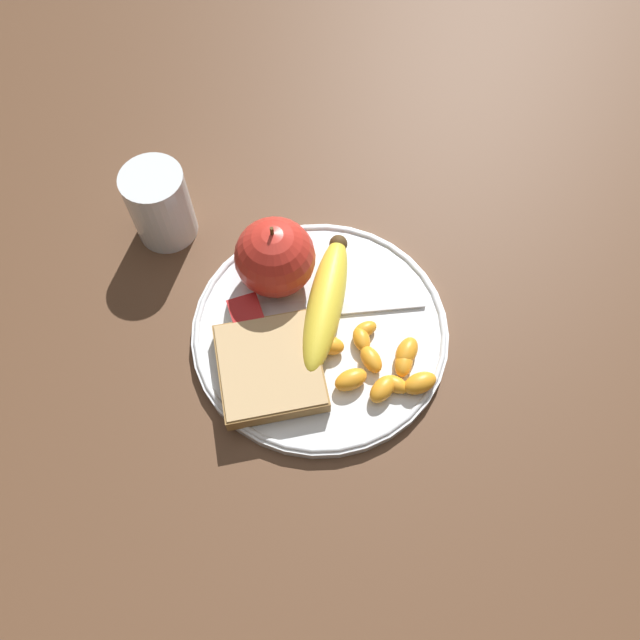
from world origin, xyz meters
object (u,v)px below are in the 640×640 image
object	(u,v)px
bread_slice	(270,368)
apple	(275,257)
jam_packet	(247,317)
fork	(324,311)
juice_glass	(161,206)
banana	(326,301)
plate	(320,331)

from	to	relation	value
bread_slice	apple	bearing A→B (deg)	159.25
bread_slice	jam_packet	world-z (taller)	same
apple	fork	world-z (taller)	apple
bread_slice	jam_packet	distance (m)	0.06
bread_slice	juice_glass	bearing A→B (deg)	-164.72
banana	bread_slice	distance (m)	0.09
apple	jam_packet	distance (m)	0.07
plate	juice_glass	xyz separation A→B (m)	(-0.18, -0.12, 0.03)
banana	bread_slice	xyz separation A→B (m)	(0.05, -0.08, -0.01)
plate	fork	size ratio (longest dim) A/B	1.48
juice_glass	apple	size ratio (longest dim) A/B	0.98
bread_slice	fork	xyz separation A→B (m)	(-0.05, 0.07, -0.01)
plate	banana	world-z (taller)	banana
fork	banana	bearing A→B (deg)	-135.56
fork	juice_glass	bearing A→B (deg)	-38.52
juice_glass	banana	bearing A→B (deg)	39.13
bread_slice	jam_packet	xyz separation A→B (m)	(-0.06, -0.01, -0.00)
plate	bread_slice	world-z (taller)	bread_slice
juice_glass	fork	bearing A→B (deg)	38.13
plate	fork	xyz separation A→B (m)	(-0.02, 0.01, 0.01)
juice_glass	fork	xyz separation A→B (m)	(0.17, 0.13, -0.03)
banana	apple	bearing A→B (deg)	-145.23
jam_packet	banana	bearing A→B (deg)	80.75
plate	banana	size ratio (longest dim) A/B	1.69
apple	bread_slice	size ratio (longest dim) A/B	0.78
plate	jam_packet	distance (m)	0.08
juice_glass	apple	bearing A→B (deg)	41.04
plate	jam_packet	world-z (taller)	jam_packet
bread_slice	fork	bearing A→B (deg)	123.10
plate	apple	xyz separation A→B (m)	(-0.07, -0.02, 0.05)
plate	apple	size ratio (longest dim) A/B	2.88
plate	bread_slice	size ratio (longest dim) A/B	2.26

